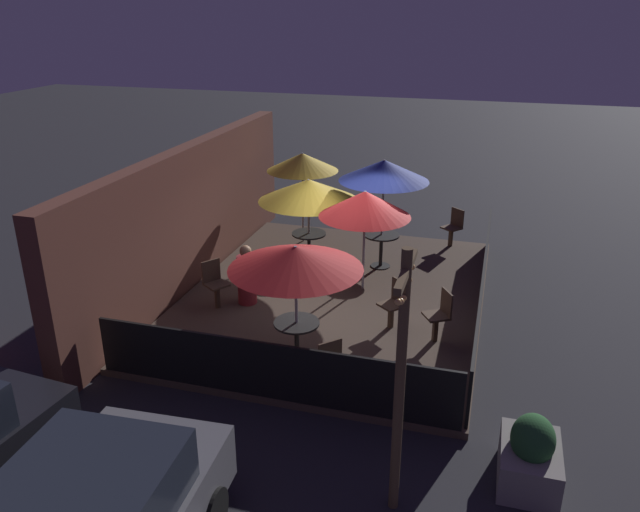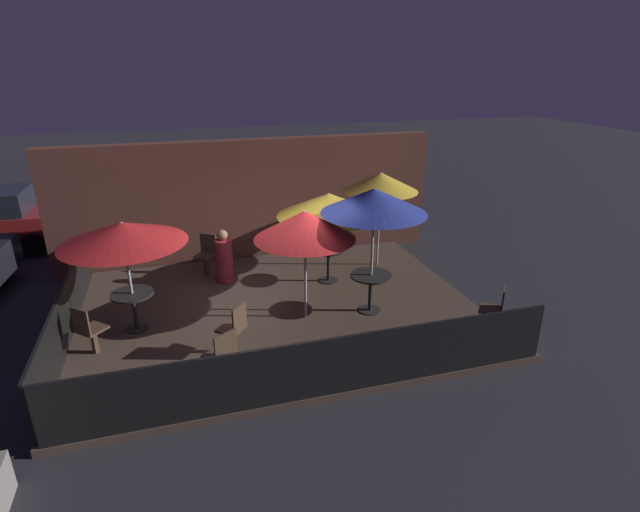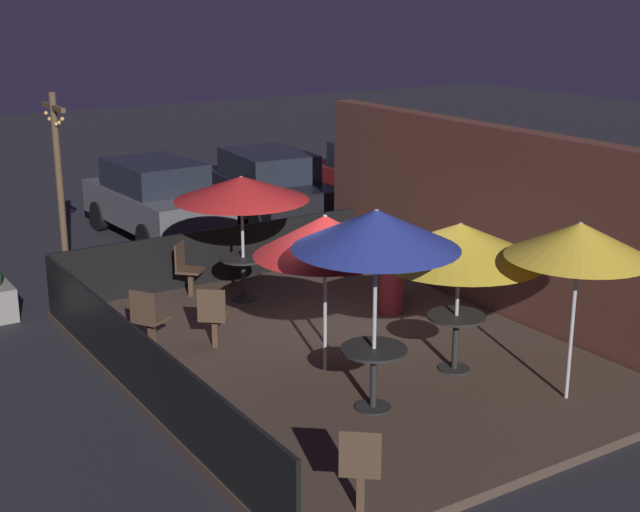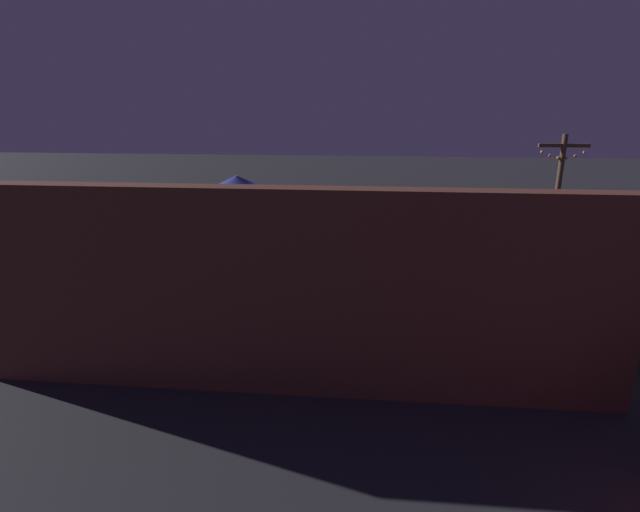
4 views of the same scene
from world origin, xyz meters
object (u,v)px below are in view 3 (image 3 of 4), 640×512
Objects in this scene: patio_umbrella_1 at (241,188)px; patio_umbrella_4 at (579,240)px; patio_chair_4 at (361,466)px; light_post at (59,179)px; patio_chair_2 at (214,315)px; parked_car_0 at (156,198)px; dining_table_1 at (243,267)px; dining_table_2 at (456,327)px; patio_chair_1 at (187,268)px; patio_umbrella_0 at (376,229)px; parked_car_1 at (269,186)px; parked_car_2 at (382,179)px; patio_chair_3 at (405,270)px; patio_chair_0 at (148,319)px; dining_table_0 at (374,361)px; patron_0 at (391,280)px; patio_umbrella_2 at (460,242)px; patio_umbrella_3 at (325,236)px.

patio_umbrella_4 is (5.47, 1.63, 0.16)m from patio_umbrella_1.
patio_chair_4 is 8.97m from light_post.
patio_chair_2 is 0.27× the size of light_post.
patio_umbrella_4 is 0.57× the size of parked_car_0.
dining_table_1 is 4.17m from dining_table_2.
patio_chair_1 reaches higher than dining_table_1.
patio_umbrella_0 is 5.37m from patio_chair_1.
patio_chair_1 is at bearing -38.34° from parked_car_1.
light_post reaches higher than parked_car_2.
patio_chair_1 is 3.59m from patio_chair_3.
patio_umbrella_4 is at bearing -3.29° from parked_car_1.
patio_umbrella_1 is 4.36m from dining_table_2.
parked_car_0 is 2.61m from parked_car_1.
patio_umbrella_1 is at bearing -163.38° from patio_umbrella_4.
parked_car_0 reaches higher than patio_chair_0.
parked_car_2 is (-5.34, 7.94, 0.20)m from patio_chair_0.
dining_table_0 is 1.04× the size of dining_table_2.
patio_umbrella_0 reaches higher than patio_chair_1.
dining_table_0 is 0.86× the size of patio_chair_4.
patio_umbrella_4 is 2.11m from dining_table_2.
patio_umbrella_2 is at bearing -174.66° from patron_0.
patio_umbrella_1 is 5.71m from patio_umbrella_4.
patio_chair_0 is 3.87m from patron_0.
patio_umbrella_2 is 2.90× the size of dining_table_2.
patio_chair_2 is at bearing -135.21° from dining_table_2.
dining_table_1 is at bearing -54.13° from parked_car_2.
patio_umbrella_3 is 6.03m from light_post.
patio_chair_4 reaches higher than patio_chair_1.
patio_chair_4 is at bearing 0.61° from light_post.
dining_table_0 is 2.86m from patio_chair_2.
light_post is at bearing -167.64° from dining_table_0.
light_post is at bearing -163.83° from patio_umbrella_3.
patio_umbrella_3 reaches higher than patio_chair_1.
dining_table_1 is at bearing -0.00° from patio_chair_2.
light_post is 5.74m from parked_car_1.
dining_table_1 is (0.00, 0.00, -1.30)m from patio_umbrella_1.
parked_car_1 is at bearing 146.42° from dining_table_1.
dining_table_2 is 0.81× the size of patio_chair_3.
dining_table_2 is 9.02m from parked_car_1.
parked_car_1 is at bearing 81.61° from parked_car_0.
patio_chair_3 is 6.65m from parked_car_0.
patio_umbrella_1 is 2.69× the size of dining_table_0.
patio_umbrella_1 is at bearing -165.61° from patio_umbrella_2.
parked_car_2 is (-1.32, 7.85, -1.07)m from light_post.
parked_car_2 is (-3.99, 5.74, 0.16)m from dining_table_1.
dining_table_1 is at bearing 0.00° from patio_chair_0.
patio_chair_4 is at bearing -36.21° from parked_car_2.
parked_car_0 is at bearing -176.85° from dining_table_2.
parked_car_0 is at bearing -90.06° from parked_car_1.
patron_0 reaches higher than patio_chair_0.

